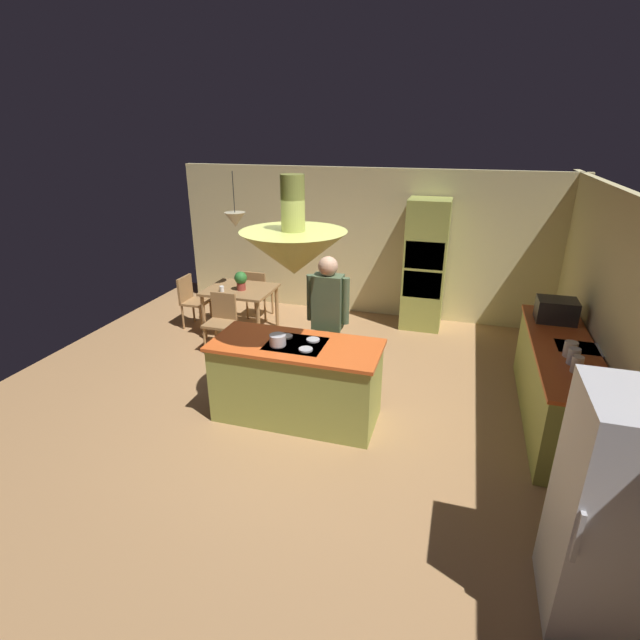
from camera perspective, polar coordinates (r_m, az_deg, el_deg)
ground at (r=5.90m, az=-2.09°, el=-10.36°), size 8.16×8.16×0.00m
wall_back at (r=8.53m, az=5.35°, el=9.15°), size 6.80×0.10×2.55m
wall_right at (r=5.67m, az=32.11°, el=-0.85°), size 0.10×7.20×2.55m
kitchen_island at (r=5.49m, az=-2.83°, el=-7.24°), size 1.90×0.84×0.96m
counter_run_right at (r=6.06m, az=26.47°, el=-6.71°), size 0.73×2.57×0.94m
oven_tower at (r=8.04m, az=12.43°, el=6.41°), size 0.66×0.62×2.13m
refrigerator at (r=3.80m, az=32.29°, el=-19.12°), size 0.72×0.74×1.71m
dining_table at (r=7.81m, az=-9.52°, el=3.03°), size 1.06×0.89×0.76m
person_at_island at (r=5.80m, az=0.93°, el=0.46°), size 0.53×0.24×1.77m
range_hood at (r=4.94m, az=-3.16°, el=8.34°), size 1.10×1.10×1.00m
pendant_light_over_table at (r=7.52m, az=-10.10°, el=11.74°), size 0.32×0.32×0.82m
chair_facing_island at (r=7.31m, az=-11.70°, el=0.24°), size 0.40×0.40×0.87m
chair_by_back_wall at (r=8.43m, az=-7.49°, el=3.45°), size 0.40×0.40×0.87m
chair_at_corner at (r=8.29m, az=-15.13°, el=2.54°), size 0.40×0.40×0.87m
potted_plant_on_table at (r=7.66m, az=-9.45°, el=4.77°), size 0.20×0.20×0.30m
cup_on_table at (r=7.67m, az=-11.65°, el=3.67°), size 0.07×0.07×0.09m
canister_flour at (r=5.27m, az=28.37°, el=-4.68°), size 0.11×0.11×0.17m
canister_sugar at (r=5.43m, az=28.06°, el=-3.84°), size 0.12×0.12×0.17m
canister_tea at (r=5.60m, az=27.75°, el=-3.10°), size 0.13×0.13×0.16m
microwave_on_counter at (r=6.52m, az=26.41°, el=1.05°), size 0.46×0.36×0.28m
cooking_pot_on_cooktop at (r=5.19m, az=-5.09°, el=-2.38°), size 0.18×0.18×0.12m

